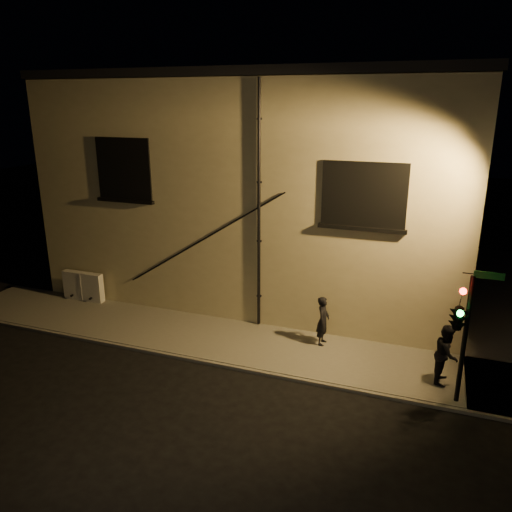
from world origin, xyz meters
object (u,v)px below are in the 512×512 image
at_px(pedestrian_a, 323,321).
at_px(pedestrian_b, 446,354).
at_px(traffic_signal, 459,316).
at_px(utility_cabinet, 83,286).

bearing_deg(pedestrian_a, pedestrian_b, -103.90).
bearing_deg(pedestrian_b, pedestrian_a, 81.44).
bearing_deg(pedestrian_a, traffic_signal, -116.01).
height_order(pedestrian_a, traffic_signal, traffic_signal).
distance_m(utility_cabinet, pedestrian_b, 13.64).
bearing_deg(pedestrian_b, traffic_signal, -165.19).
bearing_deg(traffic_signal, utility_cabinet, 169.58).
distance_m(pedestrian_b, traffic_signal, 1.90).
relative_size(utility_cabinet, traffic_signal, 0.48).
relative_size(pedestrian_a, traffic_signal, 0.45).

